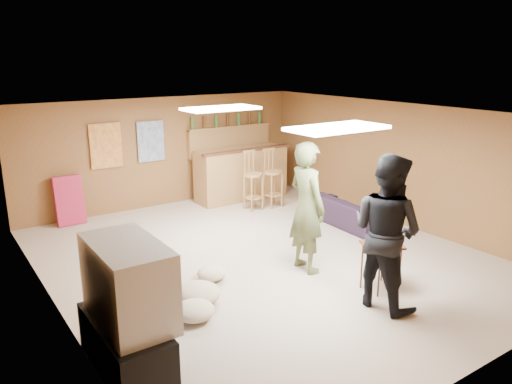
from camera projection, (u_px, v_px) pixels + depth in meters
ground at (263, 258)px, 7.65m from camera, size 7.00×7.00×0.00m
ceiling at (264, 114)px, 7.06m from camera, size 6.00×7.00×0.02m
wall_back at (164, 152)px, 10.14m from camera, size 6.00×0.02×2.20m
wall_front at (484, 270)px, 4.57m from camera, size 6.00×0.02×2.20m
wall_left at (51, 227)px, 5.72m from camera, size 0.02×7.00×2.20m
wall_right at (399, 164)px, 8.99m from camera, size 0.02×7.00×2.20m
tv_stand at (126, 345)px, 4.91m from camera, size 0.55×1.30×0.50m
dvd_box at (148, 346)px, 5.05m from camera, size 0.35×0.50×0.08m
tv_body at (128, 282)px, 4.77m from camera, size 0.60×1.10×0.80m
tv_screen at (158, 275)px, 4.94m from camera, size 0.02×0.95×0.65m
bar_counter at (241, 174)px, 10.67m from camera, size 2.00×0.60×1.10m
bar_lip at (248, 150)px, 10.32m from camera, size 2.10×0.12×0.05m
bar_shelf at (230, 127)px, 10.77m from camera, size 2.00×0.18×0.05m
bar_backing at (229, 141)px, 10.87m from camera, size 2.00×0.14×0.60m
poster_left at (106, 146)px, 9.39m from camera, size 0.60×0.03×0.85m
poster_right at (151, 141)px, 9.88m from camera, size 0.55×0.03×0.80m
folding_chair_stack at (69, 200)px, 9.06m from camera, size 0.50×0.26×0.91m
ceiling_panel_front at (337, 128)px, 5.88m from camera, size 1.20×0.60×0.04m
ceiling_panel_back at (221, 108)px, 8.03m from camera, size 1.20×0.60×0.04m
person_olive at (307, 207)px, 7.00m from camera, size 0.47×0.70×1.87m
person_black at (386, 231)px, 5.99m from camera, size 0.83×1.01×1.91m
sofa at (347, 211)px, 9.12m from camera, size 0.74×1.71×0.49m
tray_table at (381, 266)px, 6.56m from camera, size 0.60×0.55×0.63m
cup_red_near at (375, 241)px, 6.44m from camera, size 0.11×0.11×0.11m
cup_red_far at (391, 240)px, 6.43m from camera, size 0.09×0.09×0.11m
cup_blue at (385, 235)px, 6.63m from camera, size 0.10×0.10×0.11m
bar_stool_left at (253, 179)px, 9.87m from camera, size 0.52×0.52×1.28m
bar_stool_right at (273, 175)px, 10.07m from camera, size 0.47×0.47×1.34m
cushion_near_tv at (198, 293)px, 6.23m from camera, size 0.65×0.65×0.25m
cushion_mid at (212, 273)px, 6.89m from camera, size 0.49×0.49×0.18m
cushion_far at (194, 311)px, 5.84m from camera, size 0.55×0.55×0.22m
bottle_row at (228, 120)px, 10.68m from camera, size 1.76×0.08×0.26m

